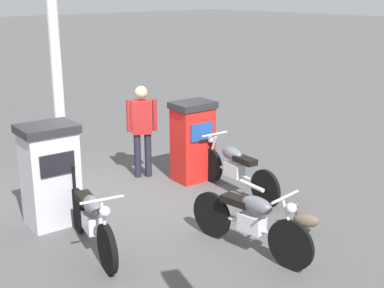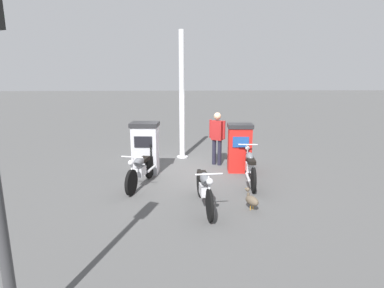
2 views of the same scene
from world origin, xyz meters
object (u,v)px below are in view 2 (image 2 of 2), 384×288
motorcycle_extra (205,187)px  wandering_duck (252,200)px  fuel_pump_near (145,148)px  canopy_support_pole (182,98)px  motorcycle_far_pump (250,166)px  attendant_person (217,135)px  motorcycle_near_pump (141,170)px  fuel_pump_far (240,148)px

motorcycle_extra → wandering_duck: 1.08m
fuel_pump_near → wandering_duck: fuel_pump_near is taller
canopy_support_pole → motorcycle_extra: bearing=5.1°
fuel_pump_near → motorcycle_far_pump: 3.14m
attendant_person → wandering_duck: bearing=4.8°
motorcycle_far_pump → wandering_duck: (1.79, -0.38, -0.24)m
fuel_pump_near → motorcycle_far_pump: (1.00, 2.96, -0.32)m
canopy_support_pole → attendant_person: bearing=47.8°
motorcycle_extra → attendant_person: 3.52m
motorcycle_far_pump → motorcycle_extra: 2.16m
motorcycle_extra → fuel_pump_near: bearing=-149.6°
wandering_duck → canopy_support_pole: (-4.58, -1.43, 1.92)m
motorcycle_near_pump → wandering_duck: (1.63, 2.60, -0.23)m
motorcycle_extra → canopy_support_pole: 4.74m
canopy_support_pole → fuel_pump_near: bearing=-32.8°
fuel_pump_far → canopy_support_pole: bearing=-136.0°
motorcycle_far_pump → canopy_support_pole: (-2.79, -1.81, 1.68)m
motorcycle_near_pump → motorcycle_extra: 2.15m
fuel_pump_far → canopy_support_pole: canopy_support_pole is taller
fuel_pump_far → wandering_duck: size_ratio=3.18×
motorcycle_near_pump → motorcycle_far_pump: motorcycle_near_pump is taller
motorcycle_near_pump → wandering_duck: motorcycle_near_pump is taller
fuel_pump_far → motorcycle_far_pump: size_ratio=0.70×
fuel_pump_far → canopy_support_pole: size_ratio=0.34×
fuel_pump_near → attendant_person: (-0.76, 2.28, 0.22)m
fuel_pump_far → attendant_person: bearing=-142.0°
motorcycle_far_pump → wandering_duck: 1.85m
fuel_pump_far → motorcycle_far_pump: (1.00, 0.08, -0.29)m
motorcycle_near_pump → attendant_person: size_ratio=1.11×
motorcycle_extra → wandering_duck: (0.16, 1.03, -0.26)m
fuel_pump_near → attendant_person: 2.41m
motorcycle_far_pump → fuel_pump_near: bearing=-108.7°
attendant_person → fuel_pump_far: bearing=38.0°
motorcycle_far_pump → wandering_duck: size_ratio=4.53×
motorcycle_near_pump → wandering_duck: bearing=57.9°
fuel_pump_far → motorcycle_far_pump: bearing=4.8°
fuel_pump_near → canopy_support_pole: (-1.79, 1.15, 1.35)m
motorcycle_near_pump → motorcycle_far_pump: 2.98m
attendant_person → canopy_support_pole: 1.90m
wandering_duck → canopy_support_pole: size_ratio=0.11×
motorcycle_near_pump → wandering_duck: 3.08m
fuel_pump_near → motorcycle_extra: (2.64, 1.55, -0.30)m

